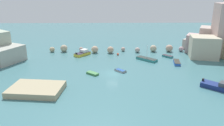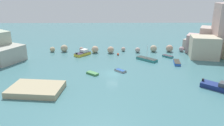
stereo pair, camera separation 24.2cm
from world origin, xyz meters
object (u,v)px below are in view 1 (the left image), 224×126
(moored_boat_3, at_px, (220,87))
(moored_boat_7, at_px, (177,62))
(moored_boat_8, at_px, (25,90))
(stone_dock, at_px, (36,89))
(moored_boat_6, at_px, (147,59))
(moored_boat_1, at_px, (120,71))
(moored_boat_4, at_px, (93,73))
(moored_boat_5, at_px, (168,56))
(channel_buoy, at_px, (118,54))
(moored_boat_2, at_px, (83,53))
(moored_boat_0, at_px, (55,87))

(moored_boat_3, xyz_separation_m, moored_boat_7, (-3.76, 15.78, -0.28))
(moored_boat_7, xyz_separation_m, moored_boat_8, (-33.91, -15.63, -0.09))
(stone_dock, relative_size, moored_boat_6, 1.73)
(moored_boat_1, distance_m, moored_boat_4, 6.71)
(moored_boat_6, relative_size, moored_boat_8, 1.30)
(moored_boat_1, height_order, moored_boat_6, moored_boat_6)
(stone_dock, xyz_separation_m, moored_boat_5, (30.73, 21.99, -0.31))
(moored_boat_1, height_order, moored_boat_4, moored_boat_4)
(stone_dock, distance_m, moored_boat_6, 30.89)
(channel_buoy, height_order, moored_boat_3, moored_boat_3)
(moored_boat_5, bearing_deg, moored_boat_3, -31.11)
(channel_buoy, height_order, moored_boat_1, channel_buoy)
(channel_buoy, relative_size, moored_boat_2, 0.13)
(moored_boat_3, distance_m, moored_boat_6, 21.90)
(moored_boat_2, height_order, moored_boat_4, moored_boat_2)
(moored_boat_4, bearing_deg, moored_boat_8, -105.08)
(moored_boat_0, bearing_deg, stone_dock, -156.49)
(moored_boat_1, distance_m, moored_boat_2, 17.28)
(channel_buoy, relative_size, moored_boat_1, 0.23)
(moored_boat_1, relative_size, moored_boat_4, 0.96)
(moored_boat_6, bearing_deg, moored_boat_1, 91.35)
(moored_boat_0, distance_m, moored_boat_2, 23.00)
(moored_boat_2, height_order, moored_boat_7, moored_boat_2)
(moored_boat_0, bearing_deg, moored_boat_8, -172.43)
(moored_boat_0, bearing_deg, moored_boat_6, 35.12)
(stone_dock, bearing_deg, moored_boat_2, 75.82)
(moored_boat_0, distance_m, moored_boat_6, 27.51)
(channel_buoy, xyz_separation_m, moored_boat_7, (15.11, -7.94, 0.01))
(stone_dock, height_order, moored_boat_4, stone_dock)
(moored_boat_4, height_order, moored_boat_6, moored_boat_6)
(channel_buoy, bearing_deg, moored_boat_6, -32.39)
(moored_boat_4, xyz_separation_m, moored_boat_7, (21.58, 7.20, 0.12))
(moored_boat_2, relative_size, moored_boat_3, 0.78)
(moored_boat_2, bearing_deg, moored_boat_7, -67.43)
(moored_boat_8, bearing_deg, moored_boat_5, -131.98)
(moored_boat_2, relative_size, moored_boat_4, 1.69)
(moored_boat_2, bearing_deg, moored_boat_3, -88.87)
(moored_boat_6, height_order, moored_boat_8, moored_boat_6)
(moored_boat_4, distance_m, moored_boat_7, 22.75)
(channel_buoy, relative_size, moored_boat_4, 0.22)
(moored_boat_3, bearing_deg, moored_boat_2, -178.42)
(moored_boat_2, xyz_separation_m, moored_boat_4, (3.89, -15.49, -0.39))
(moored_boat_1, xyz_separation_m, moored_boat_4, (-6.49, -1.68, 0.00))
(moored_boat_3, distance_m, moored_boat_8, 37.67)
(moored_boat_6, bearing_deg, stone_dock, 81.56)
(moored_boat_5, distance_m, moored_boat_6, 7.09)
(moored_boat_3, bearing_deg, moored_boat_1, -167.51)
(moored_boat_4, relative_size, moored_boat_6, 0.54)
(moored_boat_3, height_order, moored_boat_7, moored_boat_3)
(stone_dock, xyz_separation_m, moored_boat_3, (35.39, 0.33, 0.05))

